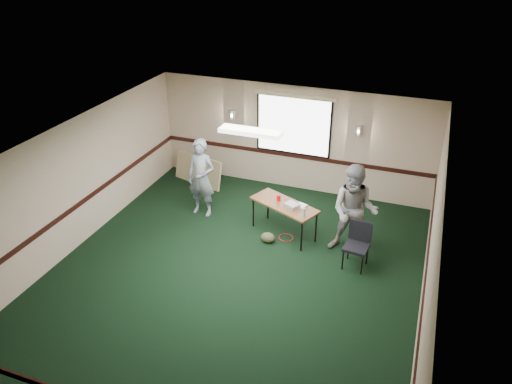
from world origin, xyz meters
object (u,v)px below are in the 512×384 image
(folding_table, at_px, (284,206))
(person_left, at_px, (201,178))
(conference_chair, at_px, (358,241))
(person_right, at_px, (354,211))
(projector, at_px, (292,206))

(folding_table, xyz_separation_m, person_left, (-2.07, 0.21, 0.23))
(folding_table, bearing_deg, conference_chair, 5.58)
(folding_table, relative_size, conference_chair, 1.73)
(conference_chair, relative_size, person_right, 0.48)
(projector, height_order, conference_chair, conference_chair)
(folding_table, distance_m, conference_chair, 1.80)
(person_left, relative_size, person_right, 0.95)
(conference_chair, bearing_deg, person_left, 174.36)
(conference_chair, distance_m, person_left, 3.87)
(projector, distance_m, conference_chair, 1.60)
(projector, xyz_separation_m, person_right, (1.32, -0.07, 0.18))
(conference_chair, height_order, person_left, person_left)
(folding_table, xyz_separation_m, conference_chair, (1.70, -0.56, -0.15))
(projector, bearing_deg, folding_table, -176.58)
(projector, height_order, person_right, person_right)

